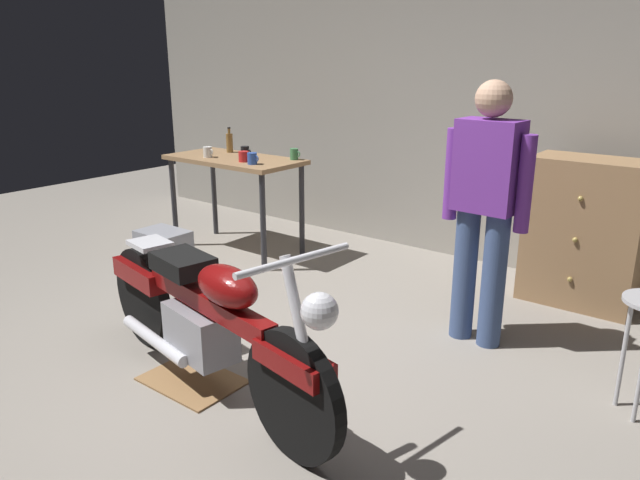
{
  "coord_description": "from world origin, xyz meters",
  "views": [
    {
      "loc": [
        2.27,
        -2.24,
        1.81
      ],
      "look_at": [
        -0.02,
        0.7,
        0.65
      ],
      "focal_mm": 33.61,
      "sensor_mm": 36.0,
      "label": 1
    }
  ],
  "objects_px": {
    "wooden_dresser": "(584,233)",
    "bottle": "(230,142)",
    "mug_blue_enamel": "(252,159)",
    "mug_white_ceramic": "(208,152)",
    "mug_black_matte": "(245,152)",
    "mug_red_diner": "(244,156)",
    "motorcycle": "(205,317)",
    "person_standing": "(485,204)",
    "storage_bin": "(164,249)",
    "mug_green_speckled": "(294,154)"
  },
  "relations": [
    {
      "from": "wooden_dresser",
      "to": "bottle",
      "type": "height_order",
      "value": "bottle"
    },
    {
      "from": "mug_blue_enamel",
      "to": "mug_white_ceramic",
      "type": "xyz_separation_m",
      "value": [
        -0.58,
        0.01,
        -0.0
      ]
    },
    {
      "from": "mug_black_matte",
      "to": "mug_red_diner",
      "type": "relative_size",
      "value": 0.92
    },
    {
      "from": "motorcycle",
      "to": "person_standing",
      "type": "xyz_separation_m",
      "value": [
        0.91,
        1.51,
        0.48
      ]
    },
    {
      "from": "wooden_dresser",
      "to": "bottle",
      "type": "relative_size",
      "value": 4.56
    },
    {
      "from": "storage_bin",
      "to": "mug_green_speckled",
      "type": "bearing_deg",
      "value": 56.09
    },
    {
      "from": "mug_black_matte",
      "to": "mug_blue_enamel",
      "type": "xyz_separation_m",
      "value": [
        0.26,
        -0.18,
        -0.01
      ]
    },
    {
      "from": "mug_blue_enamel",
      "to": "motorcycle",
      "type": "bearing_deg",
      "value": -53.1
    },
    {
      "from": "mug_blue_enamel",
      "to": "bottle",
      "type": "bearing_deg",
      "value": 151.62
    },
    {
      "from": "storage_bin",
      "to": "wooden_dresser",
      "type": "bearing_deg",
      "value": 25.03
    },
    {
      "from": "person_standing",
      "to": "mug_white_ceramic",
      "type": "distance_m",
      "value": 2.8
    },
    {
      "from": "person_standing",
      "to": "bottle",
      "type": "height_order",
      "value": "person_standing"
    },
    {
      "from": "storage_bin",
      "to": "motorcycle",
      "type": "bearing_deg",
      "value": -31.81
    },
    {
      "from": "mug_blue_enamel",
      "to": "bottle",
      "type": "xyz_separation_m",
      "value": [
        -0.64,
        0.34,
        0.05
      ]
    },
    {
      "from": "storage_bin",
      "to": "mug_blue_enamel",
      "type": "distance_m",
      "value": 1.12
    },
    {
      "from": "mug_blue_enamel",
      "to": "mug_red_diner",
      "type": "relative_size",
      "value": 0.96
    },
    {
      "from": "motorcycle",
      "to": "mug_blue_enamel",
      "type": "relative_size",
      "value": 18.48
    },
    {
      "from": "motorcycle",
      "to": "mug_red_diner",
      "type": "xyz_separation_m",
      "value": [
        -1.45,
        1.78,
        0.5
      ]
    },
    {
      "from": "person_standing",
      "to": "mug_white_ceramic",
      "type": "xyz_separation_m",
      "value": [
        -2.79,
        0.24,
        0.02
      ]
    },
    {
      "from": "mug_blue_enamel",
      "to": "bottle",
      "type": "relative_size",
      "value": 0.49
    },
    {
      "from": "motorcycle",
      "to": "mug_white_ceramic",
      "type": "bearing_deg",
      "value": 148.17
    },
    {
      "from": "mug_red_diner",
      "to": "bottle",
      "type": "height_order",
      "value": "bottle"
    },
    {
      "from": "mug_white_ceramic",
      "to": "wooden_dresser",
      "type": "bearing_deg",
      "value": 14.92
    },
    {
      "from": "person_standing",
      "to": "mug_black_matte",
      "type": "distance_m",
      "value": 2.51
    },
    {
      "from": "mug_green_speckled",
      "to": "storage_bin",
      "type": "bearing_deg",
      "value": -123.91
    },
    {
      "from": "bottle",
      "to": "mug_white_ceramic",
      "type": "bearing_deg",
      "value": -80.62
    },
    {
      "from": "mug_blue_enamel",
      "to": "mug_white_ceramic",
      "type": "relative_size",
      "value": 1.03
    },
    {
      "from": "storage_bin",
      "to": "mug_blue_enamel",
      "type": "xyz_separation_m",
      "value": [
        0.54,
        0.59,
        0.78
      ]
    },
    {
      "from": "motorcycle",
      "to": "mug_green_speckled",
      "type": "relative_size",
      "value": 20.11
    },
    {
      "from": "mug_blue_enamel",
      "to": "storage_bin",
      "type": "bearing_deg",
      "value": -132.15
    },
    {
      "from": "mug_black_matte",
      "to": "mug_blue_enamel",
      "type": "bearing_deg",
      "value": -34.34
    },
    {
      "from": "motorcycle",
      "to": "person_standing",
      "type": "distance_m",
      "value": 1.82
    },
    {
      "from": "mug_white_ceramic",
      "to": "bottle",
      "type": "distance_m",
      "value": 0.34
    },
    {
      "from": "person_standing",
      "to": "wooden_dresser",
      "type": "distance_m",
      "value": 1.19
    },
    {
      "from": "mug_red_diner",
      "to": "mug_white_ceramic",
      "type": "bearing_deg",
      "value": -175.74
    },
    {
      "from": "mug_white_ceramic",
      "to": "mug_green_speckled",
      "type": "bearing_deg",
      "value": 28.56
    },
    {
      "from": "wooden_dresser",
      "to": "mug_green_speckled",
      "type": "height_order",
      "value": "wooden_dresser"
    },
    {
      "from": "wooden_dresser",
      "to": "mug_green_speckled",
      "type": "bearing_deg",
      "value": -169.55
    },
    {
      "from": "mug_blue_enamel",
      "to": "person_standing",
      "type": "bearing_deg",
      "value": -5.86
    },
    {
      "from": "person_standing",
      "to": "mug_red_diner",
      "type": "bearing_deg",
      "value": -3.75
    },
    {
      "from": "motorcycle",
      "to": "mug_blue_enamel",
      "type": "xyz_separation_m",
      "value": [
        -1.3,
        1.73,
        0.5
      ]
    },
    {
      "from": "person_standing",
      "to": "bottle",
      "type": "xyz_separation_m",
      "value": [
        -2.85,
        0.57,
        0.07
      ]
    },
    {
      "from": "person_standing",
      "to": "mug_blue_enamel",
      "type": "bearing_deg",
      "value": -3.01
    },
    {
      "from": "storage_bin",
      "to": "mug_red_diner",
      "type": "bearing_deg",
      "value": 58.78
    },
    {
      "from": "motorcycle",
      "to": "bottle",
      "type": "distance_m",
      "value": 2.89
    },
    {
      "from": "mug_red_diner",
      "to": "mug_white_ceramic",
      "type": "relative_size",
      "value": 1.08
    },
    {
      "from": "wooden_dresser",
      "to": "mug_black_matte",
      "type": "relative_size",
      "value": 9.77
    },
    {
      "from": "motorcycle",
      "to": "mug_black_matte",
      "type": "distance_m",
      "value": 2.53
    },
    {
      "from": "wooden_dresser",
      "to": "mug_white_ceramic",
      "type": "bearing_deg",
      "value": -165.08
    },
    {
      "from": "storage_bin",
      "to": "mug_black_matte",
      "type": "distance_m",
      "value": 1.14
    }
  ]
}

